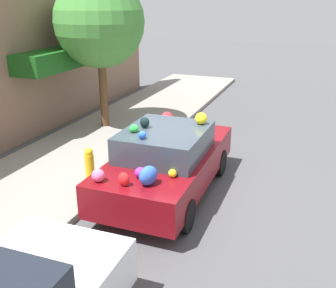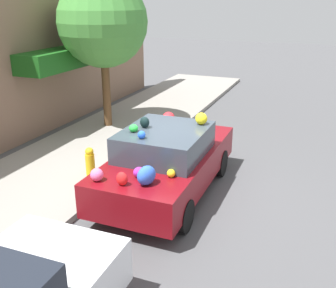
% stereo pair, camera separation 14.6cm
% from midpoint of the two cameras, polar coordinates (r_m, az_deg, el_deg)
% --- Properties ---
extents(ground_plane, '(60.00, 60.00, 0.00)m').
position_cam_midpoint_polar(ground_plane, '(8.32, -0.80, -6.96)').
color(ground_plane, '#4C4C4F').
extents(sidewalk_curb, '(24.00, 3.20, 0.13)m').
position_cam_midpoint_polar(sidewalk_curb, '(9.54, -16.06, -3.62)').
color(sidewalk_curb, gray).
rests_on(sidewalk_curb, ground).
extents(street_tree, '(2.57, 2.57, 4.33)m').
position_cam_midpoint_polar(street_tree, '(11.73, -10.29, 16.97)').
color(street_tree, brown).
rests_on(street_tree, sidewalk_curb).
extents(fire_hydrant, '(0.20, 0.20, 0.70)m').
position_cam_midpoint_polar(fire_hydrant, '(8.65, -11.81, -2.79)').
color(fire_hydrant, gold).
rests_on(fire_hydrant, sidewalk_curb).
extents(art_car, '(4.01, 1.81, 1.68)m').
position_cam_midpoint_polar(art_car, '(7.96, -0.63, -2.35)').
color(art_car, maroon).
rests_on(art_car, ground).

